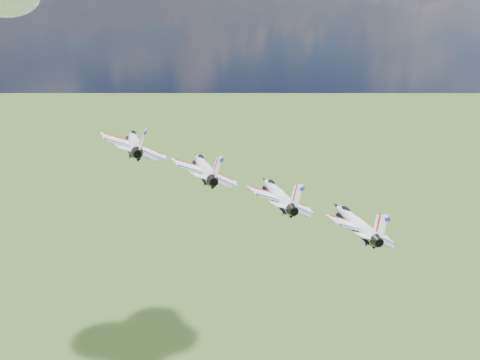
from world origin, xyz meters
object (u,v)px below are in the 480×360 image
jet_0 (134,142)px  jet_3 (355,222)px  jet_1 (204,167)px  jet_2 (277,193)px

jet_0 → jet_3: (22.05, -23.29, -8.62)m
jet_0 → jet_1: jet_0 is taller
jet_1 → jet_3: bearing=-31.3°
jet_0 → jet_1: size_ratio=1.00×
jet_2 → jet_0: bearing=148.7°
jet_0 → jet_2: (14.70, -15.52, -5.75)m
jet_0 → jet_3: size_ratio=1.00×
jet_2 → jet_3: size_ratio=1.00×
jet_2 → jet_1: bearing=148.7°
jet_0 → jet_2: 22.14m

